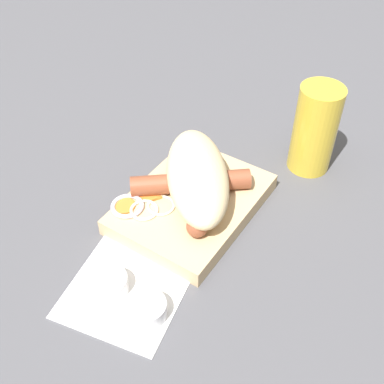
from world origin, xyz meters
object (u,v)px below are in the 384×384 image
at_px(food_tray, 192,204).
at_px(drink_glass, 315,129).
at_px(condiment_cup_near, 109,285).
at_px(condiment_cup_far, 147,310).
at_px(bread_roll, 194,175).
at_px(sausage, 191,183).

distance_m(food_tray, drink_glass, 0.20).
bearing_deg(condiment_cup_near, condiment_cup_far, -92.80).
bearing_deg(condiment_cup_far, food_tray, 16.68).
distance_m(bread_roll, drink_glass, 0.19).
height_order(condiment_cup_far, drink_glass, drink_glass).
height_order(bread_roll, condiment_cup_far, bread_roll).
height_order(sausage, condiment_cup_near, sausage).
height_order(food_tray, condiment_cup_far, same).
distance_m(bread_roll, condiment_cup_near, 0.18).
relative_size(sausage, condiment_cup_far, 3.46).
bearing_deg(food_tray, sausage, 40.50).
bearing_deg(food_tray, bread_roll, 20.18).
xyz_separation_m(sausage, condiment_cup_near, (-0.17, -0.00, -0.03)).
height_order(bread_roll, sausage, bread_roll).
bearing_deg(food_tray, drink_glass, -28.13).
xyz_separation_m(bread_roll, drink_glass, (0.16, -0.10, 0.01)).
bearing_deg(food_tray, condiment_cup_far, -163.32).
xyz_separation_m(bread_roll, condiment_cup_far, (-0.18, -0.05, -0.04)).
height_order(sausage, drink_glass, drink_glass).
bearing_deg(bread_roll, sausage, 105.34).
distance_m(condiment_cup_near, condiment_cup_far, 0.06).
bearing_deg(sausage, bread_roll, -74.66).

